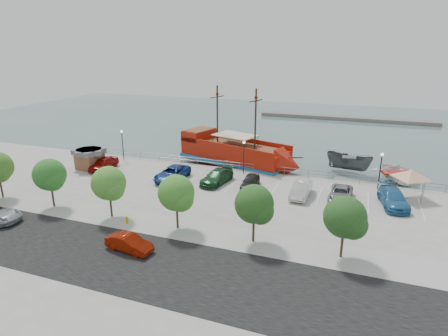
% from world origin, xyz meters
% --- Properties ---
extents(ground, '(160.00, 160.00, 0.00)m').
position_xyz_m(ground, '(0.00, 0.00, -1.00)').
color(ground, '#445A57').
extents(land_slab, '(100.00, 58.00, 1.20)m').
position_xyz_m(land_slab, '(0.00, -21.00, -0.60)').
color(land_slab, gray).
rests_on(land_slab, ground).
extents(street, '(100.00, 8.00, 0.04)m').
position_xyz_m(street, '(0.00, -16.00, 0.01)').
color(street, black).
rests_on(street, land_slab).
extents(sidewalk, '(100.00, 4.00, 0.05)m').
position_xyz_m(sidewalk, '(0.00, -10.00, 0.01)').
color(sidewalk, '#989791').
rests_on(sidewalk, land_slab).
extents(seawall_railing, '(50.00, 0.06, 1.00)m').
position_xyz_m(seawall_railing, '(0.00, 7.80, 0.53)').
color(seawall_railing, gray).
rests_on(seawall_railing, land_slab).
extents(far_shore, '(40.00, 3.00, 0.80)m').
position_xyz_m(far_shore, '(10.00, 55.00, -0.60)').
color(far_shore, slate).
rests_on(far_shore, ground).
extents(pirate_ship, '(19.09, 10.31, 11.83)m').
position_xyz_m(pirate_ship, '(-1.75, 11.25, 0.98)').
color(pirate_ship, '#A31908').
rests_on(pirate_ship, ground).
extents(patrol_boat, '(6.92, 4.57, 2.50)m').
position_xyz_m(patrol_boat, '(12.45, 14.57, 0.25)').
color(patrol_boat, '#4E5456').
rests_on(patrol_boat, ground).
extents(speedboat, '(7.13, 8.54, 1.52)m').
position_xyz_m(speedboat, '(18.63, 13.24, -0.24)').
color(speedboat, white).
rests_on(speedboat, ground).
extents(dock_west, '(7.19, 4.02, 0.40)m').
position_xyz_m(dock_west, '(-14.12, 9.20, -0.80)').
color(dock_west, gray).
rests_on(dock_west, ground).
extents(dock_mid, '(7.63, 3.16, 0.42)m').
position_xyz_m(dock_mid, '(7.55, 9.20, -0.79)').
color(dock_mid, slate).
rests_on(dock_mid, ground).
extents(dock_east, '(7.97, 3.89, 0.44)m').
position_xyz_m(dock_east, '(14.66, 9.20, -0.78)').
color(dock_east, gray).
rests_on(dock_east, ground).
extents(shed, '(3.59, 3.59, 2.62)m').
position_xyz_m(shed, '(-19.86, 1.61, 1.40)').
color(shed, brown).
rests_on(shed, land_slab).
extents(canopy_tent, '(5.14, 5.14, 3.60)m').
position_xyz_m(canopy_tent, '(19.00, 5.00, 3.13)').
color(canopy_tent, slate).
rests_on(canopy_tent, land_slab).
extents(street_sedan, '(4.13, 1.89, 1.31)m').
position_xyz_m(street_sedan, '(-2.85, -14.76, 0.66)').
color(street_sedan, maroon).
rests_on(street_sedan, street).
extents(fire_hydrant, '(0.24, 0.24, 0.71)m').
position_xyz_m(fire_hydrant, '(-5.76, -10.80, 0.38)').
color(fire_hydrant, '#CE8A00').
rests_on(fire_hydrant, sidewalk).
extents(lamp_post_left, '(0.36, 0.36, 4.28)m').
position_xyz_m(lamp_post_left, '(-18.00, 6.50, 2.94)').
color(lamp_post_left, black).
rests_on(lamp_post_left, land_slab).
extents(lamp_post_mid, '(0.36, 0.36, 4.28)m').
position_xyz_m(lamp_post_mid, '(0.00, 6.50, 2.94)').
color(lamp_post_mid, black).
rests_on(lamp_post_mid, land_slab).
extents(lamp_post_right, '(0.36, 0.36, 4.28)m').
position_xyz_m(lamp_post_right, '(16.00, 6.50, 2.94)').
color(lamp_post_right, black).
rests_on(lamp_post_right, land_slab).
extents(tree_b, '(3.30, 3.20, 5.00)m').
position_xyz_m(tree_b, '(-14.85, -10.07, 3.30)').
color(tree_b, '#473321').
rests_on(tree_b, sidewalk).
extents(tree_c, '(3.30, 3.20, 5.00)m').
position_xyz_m(tree_c, '(-7.85, -10.07, 3.30)').
color(tree_c, '#473321').
rests_on(tree_c, sidewalk).
extents(tree_d, '(3.30, 3.20, 5.00)m').
position_xyz_m(tree_d, '(-0.85, -10.07, 3.30)').
color(tree_d, '#473321').
rests_on(tree_d, sidewalk).
extents(tree_e, '(3.30, 3.20, 5.00)m').
position_xyz_m(tree_e, '(6.15, -10.07, 3.30)').
color(tree_e, '#473321').
rests_on(tree_e, sidewalk).
extents(tree_f, '(3.30, 3.20, 5.00)m').
position_xyz_m(tree_f, '(13.15, -10.07, 3.30)').
color(tree_f, '#473321').
rests_on(tree_f, sidewalk).
extents(parked_car_a, '(2.10, 4.89, 1.64)m').
position_xyz_m(parked_car_a, '(-17.79, 1.73, 0.82)').
color(parked_car_a, maroon).
rests_on(parked_car_a, land_slab).
extents(parked_car_c, '(2.77, 5.83, 1.61)m').
position_xyz_m(parked_car_c, '(-7.44, 1.29, 0.80)').
color(parked_car_c, navy).
rests_on(parked_car_c, land_slab).
extents(parked_car_d, '(3.04, 5.73, 1.58)m').
position_xyz_m(parked_car_d, '(-1.91, 2.06, 0.79)').
color(parked_car_d, '#1C4925').
rests_on(parked_car_d, land_slab).
extents(parked_car_e, '(2.03, 4.40, 1.46)m').
position_xyz_m(parked_car_e, '(2.21, 1.98, 0.73)').
color(parked_car_e, black).
rests_on(parked_car_e, land_slab).
extents(parked_car_f, '(1.89, 4.99, 1.63)m').
position_xyz_m(parked_car_f, '(8.12, 1.35, 0.81)').
color(parked_car_f, silver).
rests_on(parked_car_f, land_slab).
extents(parked_car_g, '(2.44, 4.95, 1.35)m').
position_xyz_m(parked_car_g, '(12.19, 1.93, 0.67)').
color(parked_car_g, gray).
rests_on(parked_car_g, land_slab).
extents(parked_car_h, '(3.26, 5.97, 1.64)m').
position_xyz_m(parked_car_h, '(17.30, 2.07, 0.82)').
color(parked_car_h, teal).
rests_on(parked_car_h, land_slab).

